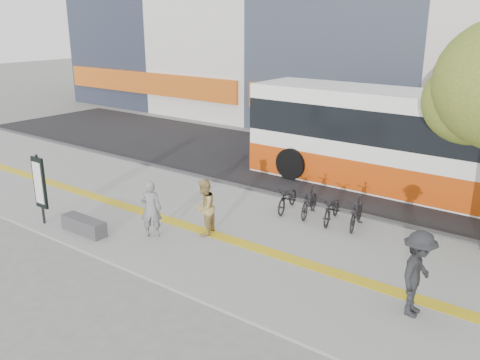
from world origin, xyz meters
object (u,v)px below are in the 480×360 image
Objects in this scene: bus at (427,148)px; pedestrian_dark at (418,274)px; signboard at (39,184)px; seated_woman at (151,209)px; pedestrian_tan at (204,207)px; bench at (84,225)px.

bus is 7.04× the size of pedestrian_dark.
signboard is at bearing -129.98° from bus.
signboard is 3.68m from seated_woman.
bus is at bearing 135.76° from pedestrian_tan.
bus is (6.79, 9.70, 1.45)m from bench.
signboard is at bearing -16.33° from seated_woman.
pedestrian_dark is (9.31, 1.55, 0.73)m from bench.
signboard reaches higher than pedestrian_tan.
pedestrian_dark is at bearing -72.81° from bus.
bus is at bearing 55.01° from bench.
seated_woman is 7.53m from pedestrian_dark.
bus is 8.60m from pedestrian_tan.
signboard is at bearing 98.10° from pedestrian_dark.
bus is 8.56m from pedestrian_dark.
pedestrian_tan is (4.53, 2.37, -0.45)m from signboard.
seated_woman reaches higher than pedestrian_tan.
seated_woman is at bearing -64.72° from pedestrian_tan.
pedestrian_dark reaches higher than seated_woman.
bench is at bearing -7.99° from seated_woman.
bench is at bearing 10.81° from signboard.
bus is at bearing -157.69° from seated_woman.
signboard is 0.16× the size of bus.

